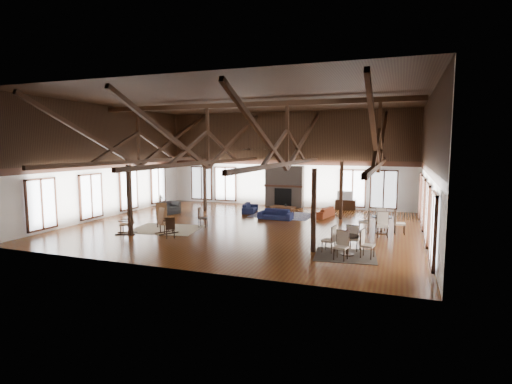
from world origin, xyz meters
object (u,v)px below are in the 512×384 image
(coffee_table, at_px, (283,207))
(cafe_table_far, at_px, (382,222))
(tv_console, at_px, (346,205))
(sofa_orange, at_px, (323,212))
(sofa_navy_front, at_px, (275,214))
(cafe_table_near, at_px, (348,241))
(armchair, at_px, (169,208))
(sofa_navy_left, at_px, (250,208))

(coffee_table, bearing_deg, cafe_table_far, -15.55)
(tv_console, bearing_deg, sofa_orange, -106.06)
(sofa_navy_front, relative_size, cafe_table_near, 0.94)
(cafe_table_far, bearing_deg, armchair, 173.81)
(sofa_navy_left, bearing_deg, cafe_table_near, -149.42)
(sofa_navy_front, relative_size, coffee_table, 1.25)
(cafe_table_far, relative_size, tv_console, 1.69)
(tv_console, bearing_deg, armchair, -152.40)
(sofa_navy_left, bearing_deg, sofa_orange, -101.75)
(coffee_table, bearing_deg, armchair, -153.57)
(cafe_table_near, relative_size, tv_console, 1.59)
(sofa_orange, relative_size, tv_console, 1.48)
(sofa_orange, distance_m, coffee_table, 2.22)
(sofa_navy_left, relative_size, tv_console, 1.46)
(sofa_navy_front, xyz_separation_m, sofa_navy_left, (-2.07, 1.66, -0.01))
(coffee_table, bearing_deg, cafe_table_near, -45.37)
(cafe_table_near, bearing_deg, coffee_table, 122.25)
(sofa_navy_front, relative_size, sofa_orange, 1.01)
(sofa_orange, height_order, armchair, armchair)
(coffee_table, relative_size, tv_console, 1.20)
(sofa_navy_left, height_order, coffee_table, sofa_navy_left)
(sofa_navy_front, height_order, armchair, armchair)
(sofa_navy_front, xyz_separation_m, sofa_orange, (2.24, 1.57, -0.00))
(sofa_orange, bearing_deg, sofa_navy_left, -79.22)
(cafe_table_far, bearing_deg, cafe_table_near, -103.19)
(cafe_table_near, height_order, tv_console, cafe_table_near)
(cafe_table_near, bearing_deg, armchair, 153.26)
(coffee_table, xyz_separation_m, armchair, (-6.30, -1.58, -0.12))
(sofa_navy_front, bearing_deg, armchair, -173.80)
(sofa_orange, height_order, cafe_table_far, cafe_table_far)
(coffee_table, distance_m, tv_console, 4.45)
(sofa_navy_left, relative_size, cafe_table_near, 0.92)
(cafe_table_near, distance_m, cafe_table_far, 4.23)
(sofa_navy_front, height_order, sofa_orange, sofa_navy_front)
(sofa_orange, bearing_deg, tv_console, 175.85)
(sofa_orange, xyz_separation_m, armchair, (-8.47, -1.98, 0.08))
(sofa_orange, distance_m, tv_console, 3.00)
(sofa_navy_left, relative_size, sofa_orange, 0.98)
(cafe_table_far, bearing_deg, sofa_navy_front, 162.82)
(armchair, relative_size, cafe_table_far, 0.51)
(sofa_navy_front, distance_m, sofa_orange, 2.73)
(coffee_table, height_order, cafe_table_far, cafe_table_far)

